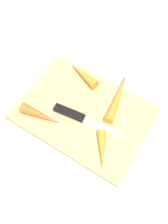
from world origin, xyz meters
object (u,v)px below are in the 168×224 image
knife (74,115)px  carrot_shortest (102,149)px  carrot_longest (118,96)px  carrot_long (41,115)px  cutting_board (84,113)px  carrot_short (83,74)px

knife → carrot_shortest: carrot_shortest is taller
carrot_longest → carrot_long: bearing=127.8°
carrot_long → carrot_shortest: bearing=-6.3°
carrot_long → carrot_shortest: 0.19m
knife → carrot_longest: (-0.08, -0.11, 0.01)m
carrot_longest → carrot_long: 0.22m
carrot_shortest → cutting_board: bearing=-157.8°
carrot_shortest → carrot_short: bearing=-167.7°
carrot_short → cutting_board: bearing=139.9°
knife → carrot_long: 0.09m
cutting_board → carrot_shortest: bearing=143.9°
carrot_long → carrot_short: size_ratio=1.06×
carrot_longest → carrot_shortest: bearing=-176.1°
cutting_board → knife: 0.03m
carrot_long → carrot_shortest: size_ratio=1.14×
cutting_board → knife: size_ratio=1.79×
carrot_short → carrot_shortest: bearing=150.0°
cutting_board → carrot_long: bearing=41.0°
carrot_longest → carrot_long: carrot_long is taller
cutting_board → carrot_short: carrot_short is taller
knife → cutting_board: bearing=46.7°
knife → carrot_longest: size_ratio=1.17×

